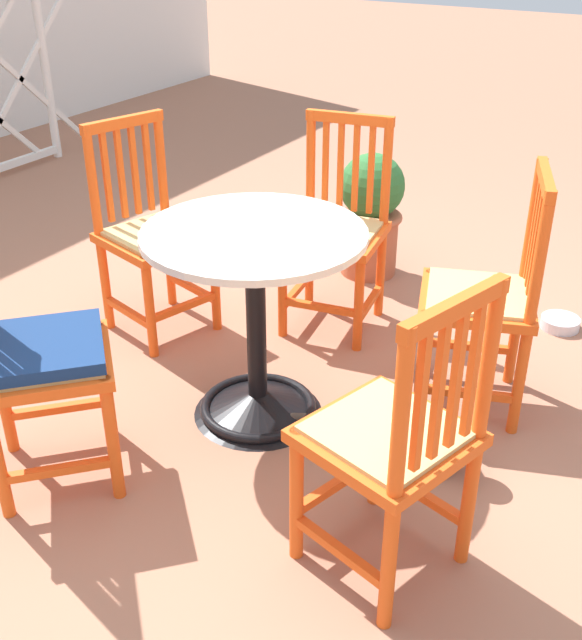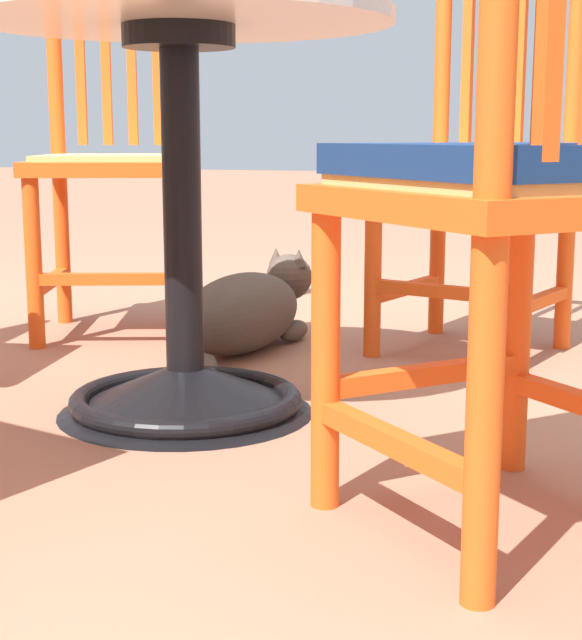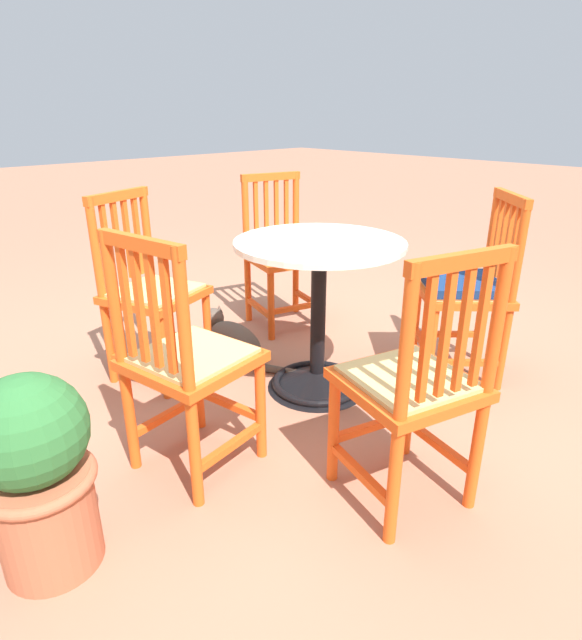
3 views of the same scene
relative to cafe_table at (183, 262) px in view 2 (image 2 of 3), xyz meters
The scene contains 6 objects.
ground_plane 0.31m from the cafe_table, 84.19° to the right, with size 24.00×24.00×0.00m, color #A36B51.
cafe_table is the anchor object (origin of this frame).
orange_chair_by_planter 0.83m from the cafe_table, 54.11° to the right, with size 0.51×0.51×0.91m.
orange_chair_near_fence 0.76m from the cafe_table, 148.13° to the left, with size 0.57×0.57×0.91m.
orange_chair_tucked_in 0.86m from the cafe_table, 121.55° to the right, with size 0.50×0.50×0.91m.
tabby_cat 0.60m from the cafe_table, 82.32° to the right, with size 0.27×0.74×0.23m.
Camera 2 is at (-0.75, 1.79, 0.52)m, focal length 56.02 mm.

